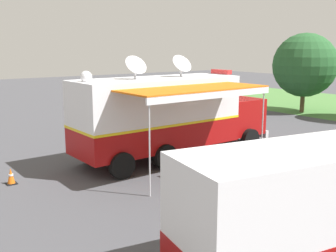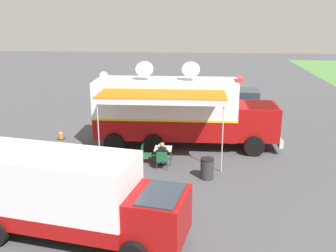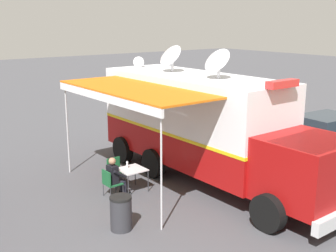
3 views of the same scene
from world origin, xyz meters
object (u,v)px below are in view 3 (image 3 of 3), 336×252
Objects in this scene: car_behind_truck at (327,137)px; water_bottle at (127,165)px; folding_table at (132,171)px; traffic_cone at (118,130)px; seated_responder at (115,176)px; command_truck at (206,124)px; folding_chair_beside_table at (115,169)px; folding_chair_at_table at (110,181)px; trash_bin at (121,213)px.

water_bottle is at bearing -14.29° from car_behind_truck.
folding_table is 6.79m from traffic_cone.
water_bottle is 0.18× the size of seated_responder.
car_behind_truck is (-4.73, 7.87, 0.60)m from traffic_cone.
traffic_cone is (-3.10, -5.88, -0.55)m from water_bottle.
command_truck is 3.43m from seated_responder.
water_bottle is 0.75m from folding_chair_beside_table.
folding_chair_at_table is at bearing -11.80° from car_behind_truck.
command_truck is 7.62× the size of seated_responder.
command_truck is 4.59m from trash_bin.
folding_table is 0.93× the size of folding_chair_at_table.
seated_responder is (0.51, 0.87, 0.14)m from folding_chair_beside_table.
seated_responder reaches higher than water_bottle.
folding_chair_beside_table is 8.32m from car_behind_truck.
folding_table is (2.50, -0.64, -1.27)m from command_truck.
water_bottle reaches higher than folding_chair_at_table.
folding_chair_beside_table is at bearing 58.86° from traffic_cone.
command_truck reaches higher than trash_bin.
folding_chair_beside_table is (2.60, -1.49, -1.43)m from command_truck.
command_truck is 5.50m from car_behind_truck.
traffic_cone is at bearing -121.01° from seated_responder.
folding_chair_beside_table is 3.25m from trash_bin.
folding_chair_at_table is at bearing 57.71° from traffic_cone.
water_bottle is 0.62m from seated_responder.
command_truck is at bearing 169.46° from folding_chair_at_table.
water_bottle is at bearing -164.81° from folding_chair_at_table.
folding_table is at bearing 106.95° from water_bottle.
folding_table is 1.40× the size of traffic_cone.
trash_bin reaches higher than folding_chair_beside_table.
traffic_cone is at bearing -121.14° from folding_chair_beside_table.
folding_table is at bearing 96.86° from folding_chair_beside_table.
folding_chair_at_table is (0.80, 0.03, -0.16)m from folding_table.
folding_chair_at_table is 0.96× the size of trash_bin.
car_behind_truck is (-7.83, 1.99, 0.05)m from water_bottle.
folding_table is 0.82m from folding_chair_at_table.
seated_responder is (3.11, -0.62, -1.30)m from command_truck.
folding_table is 0.87m from folding_chair_beside_table.
traffic_cone is 0.13× the size of car_behind_truck.
folding_chair_at_table is 1.50× the size of traffic_cone.
command_truck is at bearing 162.27° from water_bottle.
command_truck reaches higher than car_behind_truck.
car_behind_truck reaches higher than folding_chair_beside_table.
trash_bin is at bearing 63.50° from seated_responder.
trash_bin is (4.11, 1.39, -1.49)m from command_truck.
water_bottle is 8.08m from car_behind_truck.
command_truck reaches higher than water_bottle.
folding_chair_at_table is at bearing 15.19° from water_bottle.
folding_chair_at_table is 2.16m from trash_bin.
folding_chair_at_table is 1.12m from folding_chair_beside_table.
folding_table is at bearing -128.44° from trash_bin.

